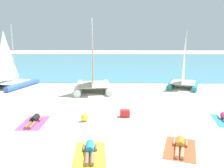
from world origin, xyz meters
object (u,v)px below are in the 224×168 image
Objects in this scene: towel_center_left at (90,154)px; towel_center_right at (180,149)px; cooler_box at (125,113)px; beach_ball at (85,117)px; sailboat_teal at (183,79)px; sailboat_blue at (11,78)px; sunbather_leftmost at (34,120)px; towel_leftmost at (34,123)px; sailboat_white at (93,80)px; sunbather_center_right at (180,145)px; sunbather_center_left at (90,150)px.

towel_center_left and towel_center_right have the same top height.
towel_center_left is at bearing -109.44° from cooler_box.
towel_center_right is 4.75× the size of beach_ball.
sailboat_teal reaches higher than cooler_box.
sunbather_leftmost is at bearing -44.01° from sailboat_blue.
towel_leftmost is at bearing -90.00° from sunbather_leftmost.
towel_center_right is at bearing -28.36° from sailboat_blue.
sailboat_white is 10.29m from sunbather_center_right.
beach_ball reaches higher than sunbather_center_left.
towel_center_right is at bearing 1.83° from sunbather_center_left.
towel_center_left is 3.31m from beach_ball.
sunbather_leftmost is at bearing 135.12° from towel_center_left.
sunbather_center_left is (-6.53, -11.23, -0.57)m from sailboat_teal.
beach_ball is at bearing 4.78° from sunbather_leftmost.
towel_center_left is at bearing -44.25° from towel_leftmost.
beach_ball is (-3.89, 2.80, 0.19)m from towel_center_right.
towel_center_left is 3.34m from sunbather_center_right.
sunbather_center_right is 3.93m from cooler_box.
sailboat_white reaches higher than sailboat_teal.
sailboat_white is at bearing 5.47° from sailboat_blue.
sailboat_blue is (-6.94, 1.25, -0.06)m from sailboat_white.
sailboat_blue is 11.68m from cooler_box.
towel_leftmost is 1.21× the size of sunbather_center_left.
cooler_box is at bearing 12.41° from towel_leftmost.
sunbather_center_left is 3.31m from towel_center_right.
sunbather_center_left is (3.03, -2.96, 0.00)m from sunbather_leftmost.
cooler_box reaches higher than towel_leftmost.
towel_leftmost and towel_center_right have the same top height.
sailboat_white reaches higher than sailboat_blue.
sailboat_white is at bearing 110.51° from cooler_box.
sailboat_blue is 2.71× the size of towel_center_left.
sailboat_blue is 3.28× the size of sunbather_center_left.
towel_leftmost is 1.22× the size of sunbather_leftmost.
sailboat_white is at bearing 90.21° from sunbather_center_left.
cooler_box is (-1.89, 3.49, 0.17)m from towel_center_right.
cooler_box is (-5.13, -7.36, -0.52)m from sailboat_teal.
sunbather_center_right is at bearing 2.88° from sunbather_center_left.
towel_leftmost is at bearing 135.75° from towel_center_left.
sailboat_teal is 12.70m from towel_leftmost.
sailboat_teal is at bearing 48.45° from beach_ball.
sailboat_teal is 3.01× the size of sunbather_leftmost.
sunbather_center_right is at bearing -72.40° from sailboat_white.
towel_center_right is (3.28, 0.44, 0.00)m from towel_center_left.
sunbather_center_left is 4.11m from cooler_box.
towel_center_left is 4.75× the size of beach_ball.
sunbather_center_left reaches higher than towel_leftmost.
sailboat_blue is at bearing 153.54° from sunbather_center_right.
towel_center_right is at bearing -35.76° from beach_ball.
sailboat_teal is 2.47× the size of towel_leftmost.
towel_center_left is 1.21× the size of sunbather_center_left.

